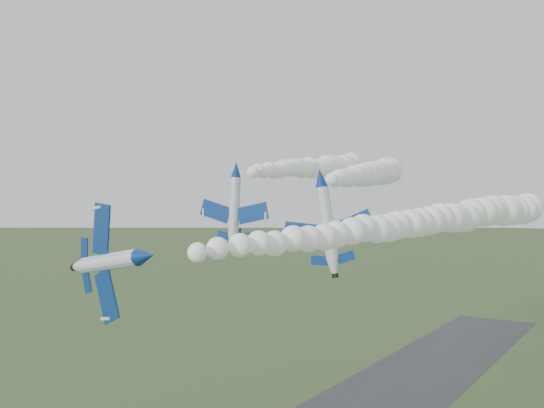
{
  "coord_description": "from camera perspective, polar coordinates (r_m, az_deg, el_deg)",
  "views": [
    {
      "loc": [
        45.38,
        -47.64,
        37.74
      ],
      "look_at": [
        3.91,
        16.8,
        37.85
      ],
      "focal_mm": 40.0,
      "sensor_mm": 36.0,
      "label": 1
    }
  ],
  "objects": [
    {
      "name": "jet_lead",
      "position": [
        51.16,
        -11.84,
        -4.82
      ],
      "size": [
        5.02,
        12.79,
        10.47
      ],
      "rotation": [
        0.0,
        1.42,
        -0.17
      ],
      "color": "silver"
    },
    {
      "name": "smoke_trail_jet_lead",
      "position": [
        81.57,
        13.28,
        -1.72
      ],
      "size": [
        17.75,
        76.38,
        5.11
      ],
      "primitive_type": null,
      "rotation": [
        0.0,
        0.0,
        -0.17
      ],
      "color": "white"
    },
    {
      "name": "jet_pair_left",
      "position": [
        85.92,
        -3.43,
        3.27
      ],
      "size": [
        10.71,
        12.65,
        3.14
      ],
      "rotation": [
        0.0,
        0.05,
        0.17
      ],
      "color": "silver"
    },
    {
      "name": "smoke_trail_jet_pair_left",
      "position": [
        119.86,
        3.96,
        3.47
      ],
      "size": [
        16.48,
        66.33,
        5.14
      ],
      "primitive_type": null,
      "rotation": [
        0.0,
        0.0,
        0.17
      ],
      "color": "white"
    },
    {
      "name": "jet_pair_right",
      "position": [
        79.59,
        4.55,
        2.5
      ],
      "size": [
        12.11,
        14.32,
        3.84
      ],
      "rotation": [
        0.0,
        -0.15,
        0.25
      ],
      "color": "silver"
    },
    {
      "name": "smoke_trail_jet_pair_right",
      "position": [
        113.42,
        9.1,
        2.81
      ],
      "size": [
        20.7,
        61.4,
        5.59
      ],
      "primitive_type": null,
      "rotation": [
        0.0,
        0.0,
        0.25
      ],
      "color": "white"
    }
  ]
}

